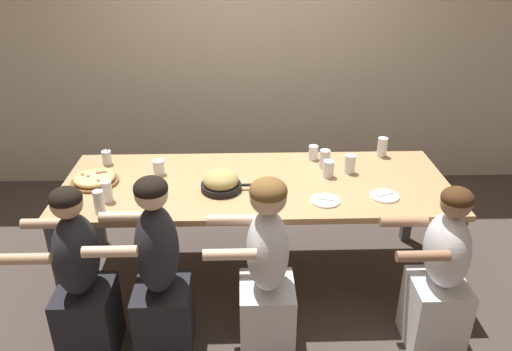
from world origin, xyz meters
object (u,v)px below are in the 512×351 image
Objects in this scene: skillet_bowl at (221,182)px; cocktail_glass_blue at (107,158)px; diner_near_midleft at (159,278)px; diner_near_center at (267,275)px; diner_near_left at (81,283)px; drinking_glass_b at (328,169)px; drinking_glass_c at (159,168)px; drinking_glass_d at (325,160)px; drinking_glass_h at (99,203)px; pizza_board_main at (95,179)px; drinking_glass_e at (107,191)px; drinking_glass_f at (350,165)px; drinking_glass_a at (382,147)px; empty_plate_a at (325,201)px; empty_plate_b at (385,196)px; drinking_glass_g at (313,153)px; diner_near_right at (440,279)px.

skillet_bowl is 2.98× the size of cocktail_glass_blue.
diner_near_midleft is 0.61m from diner_near_center.
diner_near_midleft is (0.45, 0.00, 0.03)m from diner_near_left.
drinking_glass_b is 1.18m from drinking_glass_c.
drinking_glass_d is 1.57m from drinking_glass_h.
pizza_board_main is 2.33× the size of drinking_glass_e.
cocktail_glass_blue is 0.95× the size of drinking_glass_d.
drinking_glass_a is at bearing 42.83° from drinking_glass_f.
diner_near_midleft is (0.37, -0.48, -0.31)m from drinking_glass_e.
drinking_glass_f is at bearing -55.96° from diner_near_midleft.
skillet_bowl reaches higher than empty_plate_a.
cocktail_glass_blue reaches higher than empty_plate_b.
diner_near_midleft is (-1.07, -0.92, -0.30)m from drinking_glass_d.
drinking_glass_g is 1.18m from diner_near_center.
empty_plate_b is 1.73× the size of drinking_glass_g.
drinking_glass_f is 1.08m from diner_near_center.
drinking_glass_h is 1.09m from diner_near_center.
pizza_board_main is 0.83× the size of skillet_bowl.
diner_near_midleft is (-0.34, -0.60, -0.30)m from skillet_bowl.
drinking_glass_h reaches higher than drinking_glass_b.
drinking_glass_e is at bearing 64.12° from diner_near_center.
drinking_glass_d reaches higher than empty_plate_a.
drinking_glass_g is at bearing -43.35° from diner_near_midleft.
drinking_glass_h is (-1.45, -0.59, 0.01)m from drinking_glass_d.
drinking_glass_a is (2.05, 0.38, 0.05)m from pizza_board_main.
diner_near_midleft reaches higher than drinking_glass_e.
drinking_glass_c is 0.76× the size of drinking_glass_e.
drinking_glass_f is (1.74, -0.19, 0.01)m from cocktail_glass_blue.
drinking_glass_b is 0.89× the size of drinking_glass_f.
drinking_glass_e is at bearing -156.73° from drinking_glass_g.
drinking_glass_a is at bearing 22.22° from drinking_glass_d.
cocktail_glass_blue is at bearing 173.68° from drinking_glass_f.
skillet_bowl is 0.82m from drinking_glass_g.
cocktail_glass_blue reaches higher than drinking_glass_b.
empty_plate_a is at bearing -2.02° from drinking_glass_e.
drinking_glass_b is at bearing 13.39° from skillet_bowl.
diner_near_right is at bearing -54.60° from drinking_glass_b.
pizza_board_main is at bearing -92.81° from cocktail_glass_blue.
pizza_board_main is 1.73× the size of empty_plate_b.
skillet_bowl is 0.33× the size of diner_near_midleft.
diner_near_right is at bearing -90.00° from diner_near_left.
pizza_board_main is at bearing 168.82° from empty_plate_a.
diner_near_left is (-1.52, -0.92, -0.33)m from drinking_glass_d.
drinking_glass_c is (0.42, 0.12, 0.02)m from pizza_board_main.
drinking_glass_f is at bearing 113.77° from empty_plate_b.
drinking_glass_d is 0.16m from drinking_glass_g.
drinking_glass_d is at bearing -49.27° from diner_near_midleft.
diner_near_midleft is (-1.01, -1.07, -0.29)m from drinking_glass_g.
drinking_glass_b is at bearing -88.35° from drinking_glass_d.
drinking_glass_f reaches higher than drinking_glass_b.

